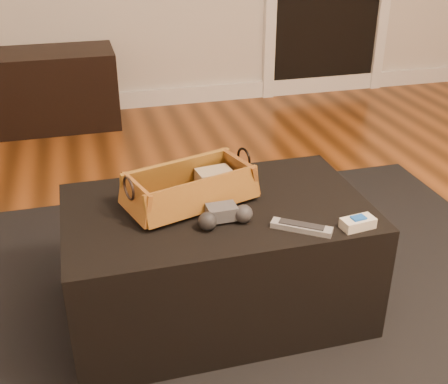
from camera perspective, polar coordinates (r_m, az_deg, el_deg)
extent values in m
cube|color=brown|center=(1.86, 7.17, -18.38)|extent=(5.00, 5.50, 0.01)
cube|color=white|center=(4.15, -6.92, 9.49)|extent=(5.00, 0.04, 0.12)
cube|color=black|center=(3.87, -20.29, 9.53)|extent=(1.25, 0.45, 0.49)
cube|color=black|center=(2.05, -0.33, -12.59)|extent=(2.60, 2.00, 0.01)
cube|color=black|center=(1.96, -0.72, -6.83)|extent=(1.00, 0.60, 0.42)
cube|color=black|center=(1.84, -3.80, -0.74)|extent=(0.23, 0.13, 0.02)
cube|color=tan|center=(1.93, -1.00, 1.37)|extent=(0.13, 0.09, 0.06)
cube|color=brown|center=(1.87, -3.44, -0.90)|extent=(0.41, 0.28, 0.02)
cube|color=#A16D24|center=(1.92, -4.86, 1.85)|extent=(0.40, 0.15, 0.11)
cube|color=olive|center=(1.77, -2.01, -0.38)|extent=(0.40, 0.15, 0.11)
cube|color=brown|center=(1.93, 1.61, 2.17)|extent=(0.09, 0.21, 0.11)
cube|color=#A36324|center=(1.77, -9.06, -0.75)|extent=(0.09, 0.21, 0.11)
torus|color=black|center=(1.92, 2.03, 3.43)|extent=(0.03, 0.08, 0.08)
torus|color=#2D231E|center=(1.74, -9.65, 0.37)|extent=(0.03, 0.08, 0.08)
cube|color=#434447|center=(1.75, -0.23, -2.05)|extent=(0.09, 0.07, 0.04)
sphere|color=black|center=(1.71, -1.68, -2.99)|extent=(0.07, 0.07, 0.06)
sphere|color=#2B2B2D|center=(1.75, 2.00, -2.24)|extent=(0.07, 0.07, 0.06)
cube|color=#989CA0|center=(1.73, 7.88, -3.59)|extent=(0.18, 0.14, 0.02)
cube|color=black|center=(1.72, 7.90, -3.28)|extent=(0.13, 0.10, 0.00)
cube|color=beige|center=(1.77, 13.44, -3.10)|extent=(0.11, 0.07, 0.03)
cube|color=blue|center=(1.76, 13.50, -2.57)|extent=(0.05, 0.04, 0.01)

